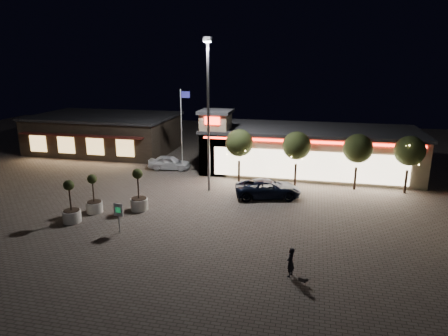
% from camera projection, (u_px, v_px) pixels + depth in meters
% --- Properties ---
extents(ground, '(90.00, 90.00, 0.00)m').
position_uv_depth(ground, '(149.00, 226.00, 26.60)').
color(ground, '#675C53').
rests_on(ground, ground).
extents(retail_building, '(20.40, 8.40, 6.10)m').
position_uv_depth(retail_building, '(304.00, 149.00, 38.86)').
color(retail_building, gray).
rests_on(retail_building, ground).
extents(restaurant_building, '(16.40, 11.00, 4.30)m').
position_uv_depth(restaurant_building, '(105.00, 133.00, 47.78)').
color(restaurant_building, '#382D23').
rests_on(restaurant_building, ground).
extents(floodlight_pole, '(0.60, 0.40, 12.38)m').
position_uv_depth(floodlight_pole, '(208.00, 107.00, 31.83)').
color(floodlight_pole, gray).
rests_on(floodlight_pole, ground).
extents(flagpole, '(0.95, 0.10, 8.00)m').
position_uv_depth(flagpole, '(182.00, 124.00, 37.96)').
color(flagpole, white).
rests_on(flagpole, ground).
extents(string_tree_a, '(2.42, 2.42, 4.79)m').
position_uv_depth(string_tree_a, '(239.00, 143.00, 35.14)').
color(string_tree_a, '#332319').
rests_on(string_tree_a, ground).
extents(string_tree_b, '(2.42, 2.42, 4.79)m').
position_uv_depth(string_tree_b, '(297.00, 146.00, 34.08)').
color(string_tree_b, '#332319').
rests_on(string_tree_b, ground).
extents(string_tree_c, '(2.42, 2.42, 4.79)m').
position_uv_depth(string_tree_c, '(358.00, 149.00, 33.02)').
color(string_tree_c, '#332319').
rests_on(string_tree_c, ground).
extents(string_tree_d, '(2.42, 2.42, 4.79)m').
position_uv_depth(string_tree_d, '(410.00, 151.00, 32.17)').
color(string_tree_d, '#332319').
rests_on(string_tree_d, ground).
extents(pickup_truck, '(5.68, 3.68, 1.46)m').
position_uv_depth(pickup_truck, '(268.00, 189.00, 31.87)').
color(pickup_truck, black).
rests_on(pickup_truck, ground).
extents(white_sedan, '(4.32, 2.05, 1.43)m').
position_uv_depth(white_sedan, '(169.00, 163.00, 39.83)').
color(white_sedan, white).
rests_on(white_sedan, ground).
extents(pedestrian, '(0.55, 0.66, 1.56)m').
position_uv_depth(pedestrian, '(290.00, 262.00, 20.28)').
color(pedestrian, black).
rests_on(pedestrian, ground).
extents(dog, '(0.50, 0.30, 0.27)m').
position_uv_depth(dog, '(304.00, 280.00, 19.63)').
color(dog, '#59514C').
rests_on(dog, ground).
extents(planter_left, '(1.16, 1.16, 2.86)m').
position_uv_depth(planter_left, '(94.00, 201.00, 28.72)').
color(planter_left, silver).
rests_on(planter_left, ground).
extents(planter_mid, '(1.21, 1.21, 2.98)m').
position_uv_depth(planter_mid, '(71.00, 209.00, 27.00)').
color(planter_mid, silver).
rests_on(planter_mid, ground).
extents(planter_right, '(1.28, 1.28, 3.14)m').
position_uv_depth(planter_right, '(139.00, 197.00, 29.18)').
color(planter_right, silver).
rests_on(planter_right, ground).
extents(valet_sign, '(0.64, 0.15, 1.95)m').
position_uv_depth(valet_sign, '(118.00, 212.00, 25.26)').
color(valet_sign, gray).
rests_on(valet_sign, ground).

